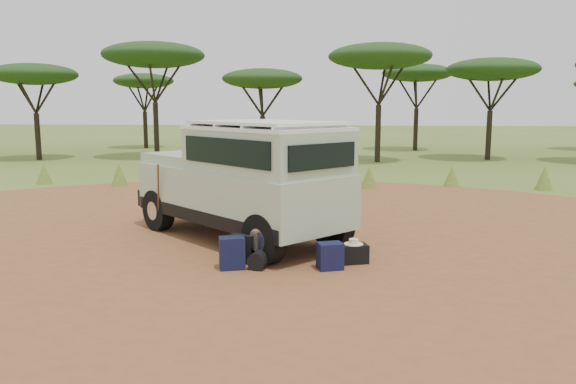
# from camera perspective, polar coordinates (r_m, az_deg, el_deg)

# --- Properties ---
(ground) EXTENTS (140.00, 140.00, 0.00)m
(ground) POSITION_cam_1_polar(r_m,az_deg,el_deg) (11.81, -4.00, -5.48)
(ground) COLOR #596624
(ground) RESTS_ON ground
(dirt_clearing) EXTENTS (23.00, 23.00, 0.01)m
(dirt_clearing) POSITION_cam_1_polar(r_m,az_deg,el_deg) (11.81, -4.01, -5.46)
(dirt_clearing) COLOR #965231
(dirt_clearing) RESTS_ON ground
(grass_fringe) EXTENTS (36.60, 1.60, 0.90)m
(grass_fringe) POSITION_cam_1_polar(r_m,az_deg,el_deg) (20.21, -0.01, 1.70)
(grass_fringe) COLOR #596624
(grass_fringe) RESTS_ON ground
(acacia_treeline) EXTENTS (46.70, 13.20, 6.26)m
(acacia_treeline) POSITION_cam_1_polar(r_m,az_deg,el_deg) (31.20, 2.89, 12.43)
(acacia_treeline) COLOR black
(acacia_treeline) RESTS_ON ground
(safari_vehicle) EXTENTS (5.28, 5.14, 2.59)m
(safari_vehicle) POSITION_cam_1_polar(r_m,az_deg,el_deg) (12.12, -4.47, 0.92)
(safari_vehicle) COLOR #A5BCA1
(safari_vehicle) RESTS_ON ground
(walking_staff) EXTENTS (0.20, 0.41, 1.62)m
(walking_staff) POSITION_cam_1_polar(r_m,az_deg,el_deg) (13.07, -13.03, -0.67)
(walking_staff) COLOR brown
(walking_staff) RESTS_ON ground
(backpack_black) EXTENTS (0.41, 0.31, 0.54)m
(backpack_black) POSITION_cam_1_polar(r_m,az_deg,el_deg) (10.51, -4.75, -5.78)
(backpack_black) COLOR black
(backpack_black) RESTS_ON ground
(backpack_navy) EXTENTS (0.52, 0.43, 0.59)m
(backpack_navy) POSITION_cam_1_polar(r_m,az_deg,el_deg) (10.15, -5.71, -6.20)
(backpack_navy) COLOR #131A3D
(backpack_navy) RESTS_ON ground
(backpack_olive) EXTENTS (0.41, 0.33, 0.50)m
(backpack_olive) POSITION_cam_1_polar(r_m,az_deg,el_deg) (10.60, -1.71, -5.73)
(backpack_olive) COLOR #303E1C
(backpack_olive) RESTS_ON ground
(duffel_navy) EXTENTS (0.51, 0.44, 0.49)m
(duffel_navy) POSITION_cam_1_polar(r_m,az_deg,el_deg) (10.12, 4.29, -6.52)
(duffel_navy) COLOR #131A3D
(duffel_navy) RESTS_ON ground
(hard_case) EXTENTS (0.58, 0.49, 0.36)m
(hard_case) POSITION_cam_1_polar(r_m,az_deg,el_deg) (10.57, 6.66, -6.24)
(hard_case) COLOR black
(hard_case) RESTS_ON ground
(stuff_sack) EXTENTS (0.40, 0.40, 0.32)m
(stuff_sack) POSITION_cam_1_polar(r_m,az_deg,el_deg) (10.13, -3.00, -6.95)
(stuff_sack) COLOR black
(stuff_sack) RESTS_ON ground
(safari_hat) EXTENTS (0.36, 0.36, 0.10)m
(safari_hat) POSITION_cam_1_polar(r_m,az_deg,el_deg) (10.52, 6.69, -5.10)
(safari_hat) COLOR beige
(safari_hat) RESTS_ON hard_case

